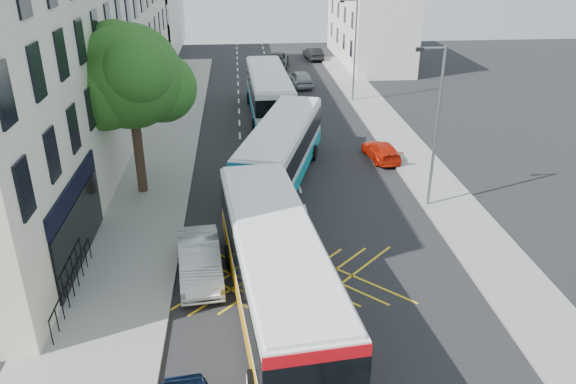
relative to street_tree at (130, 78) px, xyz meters
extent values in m
plane|color=black|center=(8.51, -14.97, -6.29)|extent=(120.00, 120.00, 0.00)
cube|color=gray|center=(0.01, 0.03, -6.22)|extent=(5.00, 70.00, 0.15)
cube|color=gray|center=(16.01, 0.03, -6.22)|extent=(3.00, 70.00, 0.15)
cube|color=beige|center=(-5.49, 9.53, 0.21)|extent=(8.00, 45.00, 13.00)
cube|color=black|center=(-1.44, -6.97, -2.89)|extent=(0.12, 7.00, 0.90)
cube|color=black|center=(-1.44, -6.97, -4.69)|extent=(0.12, 7.00, 2.60)
cube|color=silver|center=(-5.49, 40.03, -1.29)|extent=(8.00, 20.00, 10.00)
cube|color=silver|center=(19.51, 33.03, -2.29)|extent=(6.00, 18.00, 8.00)
cylinder|color=#382619|center=(0.01, 0.03, -3.94)|extent=(0.50, 0.50, 4.40)
sphere|color=#1E5217|center=(0.01, 0.03, 0.06)|extent=(5.20, 5.20, 5.20)
sphere|color=#1E5217|center=(1.41, 0.83, -0.74)|extent=(3.60, 3.60, 3.60)
sphere|color=#1E5217|center=(-1.19, -0.57, -0.54)|extent=(3.80, 3.80, 3.80)
sphere|color=#1E5217|center=(0.61, -1.27, 0.66)|extent=(3.40, 3.40, 3.40)
sphere|color=#1E5217|center=(-0.79, 1.13, 1.06)|extent=(3.20, 3.20, 3.20)
cylinder|color=slate|center=(14.81, -2.97, -2.14)|extent=(0.14, 0.14, 8.00)
cylinder|color=slate|center=(14.21, -2.97, 1.76)|extent=(1.20, 0.10, 0.10)
cube|color=black|center=(13.61, -2.97, 1.71)|extent=(0.35, 0.15, 0.18)
cylinder|color=slate|center=(14.81, 17.03, -2.14)|extent=(0.14, 0.14, 8.00)
cylinder|color=slate|center=(14.21, 17.03, 1.76)|extent=(1.20, 0.10, 0.10)
cube|color=black|center=(13.61, 17.03, 1.71)|extent=(0.35, 0.15, 0.18)
cube|color=silver|center=(6.45, -11.07, -4.42)|extent=(4.07, 12.53, 2.96)
cube|color=silver|center=(6.45, -11.07, -2.88)|extent=(3.82, 12.26, 0.13)
cube|color=black|center=(6.45, -11.07, -4.00)|extent=(4.14, 12.60, 1.23)
cube|color=orange|center=(6.45, -11.07, -5.45)|extent=(4.13, 12.59, 0.84)
cylinder|color=black|center=(4.70, -7.88, -5.79)|extent=(0.42, 1.03, 1.01)
cylinder|color=black|center=(7.49, -7.59, -5.79)|extent=(0.42, 1.03, 1.01)
cylinder|color=black|center=(8.27, -15.04, -5.79)|extent=(0.42, 1.03, 1.01)
cube|color=silver|center=(7.64, 1.41, -4.52)|extent=(5.87, 11.92, 2.81)
cube|color=silver|center=(7.64, 1.41, -3.06)|extent=(5.60, 11.63, 0.13)
cube|color=black|center=(7.64, 1.41, -4.12)|extent=(5.95, 11.99, 1.16)
cube|color=#0C9CA0|center=(7.64, 1.41, -5.50)|extent=(5.93, 11.98, 0.79)
cube|color=#0E76B0|center=(5.98, -4.14, -4.49)|extent=(2.60, 0.87, 2.65)
cube|color=#FF0C0C|center=(4.95, -3.85, -5.23)|extent=(0.26, 0.13, 0.25)
cube|color=#FF0C0C|center=(7.01, -4.46, -5.23)|extent=(0.26, 0.13, 0.25)
cylinder|color=black|center=(7.28, 4.83, -5.82)|extent=(0.56, 1.00, 0.95)
cylinder|color=black|center=(9.82, 4.07, -5.82)|extent=(0.56, 1.00, 0.95)
cylinder|color=black|center=(5.25, -1.97, -5.82)|extent=(0.56, 1.00, 0.95)
cylinder|color=black|center=(7.79, -2.73, -5.82)|extent=(0.56, 1.00, 0.95)
cube|color=silver|center=(7.62, 13.75, -4.46)|extent=(3.07, 12.11, 2.90)
cube|color=silver|center=(7.62, 13.75, -2.95)|extent=(2.84, 11.86, 0.13)
cube|color=black|center=(7.62, 13.75, -4.05)|extent=(3.13, 12.17, 1.20)
cube|color=#0C7497|center=(7.62, 13.75, -5.47)|extent=(3.12, 12.16, 0.82)
cube|color=white|center=(7.79, 7.76, -4.43)|extent=(2.78, 0.18, 2.74)
cube|color=#FF0C0C|center=(6.67, 7.72, -5.20)|extent=(0.25, 0.07, 0.25)
cube|color=#FF0C0C|center=(8.91, 7.78, -5.20)|extent=(0.25, 0.07, 0.25)
cylinder|color=black|center=(6.16, 16.99, -5.80)|extent=(0.33, 0.99, 0.98)
cylinder|color=black|center=(8.90, 17.07, -5.80)|extent=(0.33, 0.99, 0.98)
cylinder|color=black|center=(6.37, 9.66, -5.80)|extent=(0.33, 0.99, 0.98)
cylinder|color=black|center=(9.10, 9.74, -5.80)|extent=(0.33, 0.99, 0.98)
imported|color=#ADB0B5|center=(3.53, -8.43, -5.51)|extent=(2.13, 4.87, 1.56)
imported|color=red|center=(14.01, 3.84, -5.73)|extent=(1.99, 4.00, 1.12)
imported|color=#393A40|center=(9.30, 30.38, -5.55)|extent=(3.19, 5.65, 1.49)
imported|color=#9EA2A5|center=(11.01, 22.54, -5.55)|extent=(2.21, 4.51, 1.48)
imported|color=black|center=(13.76, 34.42, -5.62)|extent=(1.98, 4.26, 1.35)
camera|label=1|loc=(5.36, -28.12, 6.46)|focal=35.00mm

